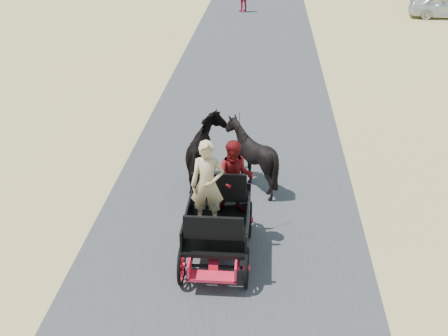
# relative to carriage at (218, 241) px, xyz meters

# --- Properties ---
(ground) EXTENTS (140.00, 140.00, 0.00)m
(ground) POSITION_rel_carriage_xyz_m (0.12, 1.05, -0.36)
(ground) COLOR tan
(road) EXTENTS (6.00, 140.00, 0.01)m
(road) POSITION_rel_carriage_xyz_m (0.12, 1.05, -0.35)
(road) COLOR #38383A
(road) RESTS_ON ground
(carriage) EXTENTS (1.30, 2.40, 0.72)m
(carriage) POSITION_rel_carriage_xyz_m (0.00, 0.00, 0.00)
(carriage) COLOR black
(carriage) RESTS_ON ground
(horse_left) EXTENTS (0.91, 2.01, 1.70)m
(horse_left) POSITION_rel_carriage_xyz_m (-0.55, 3.00, 0.49)
(horse_left) COLOR black
(horse_left) RESTS_ON ground
(horse_right) EXTENTS (1.37, 1.54, 1.70)m
(horse_right) POSITION_rel_carriage_xyz_m (0.55, 3.00, 0.49)
(horse_right) COLOR black
(horse_right) RESTS_ON ground
(driver_man) EXTENTS (0.66, 0.43, 1.80)m
(driver_man) POSITION_rel_carriage_xyz_m (-0.20, 0.05, 1.26)
(driver_man) COLOR tan
(driver_man) RESTS_ON carriage
(passenger_woman) EXTENTS (0.77, 0.60, 1.58)m
(passenger_woman) POSITION_rel_carriage_xyz_m (0.30, 0.60, 1.15)
(passenger_woman) COLOR #660C0F
(passenger_woman) RESTS_ON carriage
(car_a) EXTENTS (3.97, 1.81, 1.32)m
(car_a) POSITION_rel_carriage_xyz_m (10.69, 23.52, 0.30)
(car_a) COLOR silver
(car_a) RESTS_ON ground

